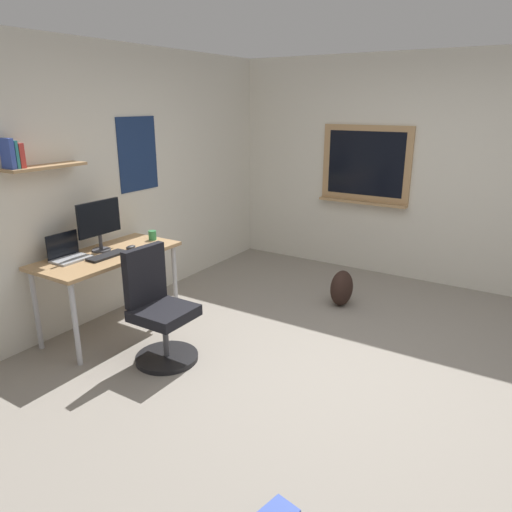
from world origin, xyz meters
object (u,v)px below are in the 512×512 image
at_px(desk, 108,262).
at_px(backpack, 342,288).
at_px(laptop, 68,253).
at_px(coffee_mug, 152,235).
at_px(office_chair, 159,313).
at_px(monitor_primary, 99,222).
at_px(computer_mouse, 131,247).
at_px(keyboard, 107,256).

distance_m(desk, backpack, 2.37).
bearing_deg(laptop, desk, -27.06).
bearing_deg(coffee_mug, desk, 177.00).
bearing_deg(office_chair, monitor_primary, 77.74).
relative_size(office_chair, monitor_primary, 2.05).
bearing_deg(computer_mouse, monitor_primary, 135.16).
bearing_deg(backpack, desk, 136.76).
bearing_deg(backpack, office_chair, 155.31).
height_order(monitor_primary, keyboard, monitor_primary).
distance_m(monitor_primary, coffee_mug, 0.58).
height_order(monitor_primary, coffee_mug, monitor_primary).
distance_m(office_chair, monitor_primary, 1.06).
xyz_separation_m(desk, backpack, (1.69, -1.59, -0.48)).
relative_size(desk, computer_mouse, 12.57).
xyz_separation_m(computer_mouse, coffee_mug, (0.34, 0.05, 0.03)).
xyz_separation_m(keyboard, computer_mouse, (0.28, 0.00, 0.01)).
xyz_separation_m(computer_mouse, backpack, (1.48, -1.51, -0.58)).
bearing_deg(computer_mouse, laptop, 155.75).
relative_size(office_chair, computer_mouse, 9.13).
bearing_deg(laptop, keyboard, -45.06).
height_order(laptop, computer_mouse, laptop).
relative_size(desk, laptop, 4.22).
relative_size(monitor_primary, backpack, 1.22).
height_order(laptop, coffee_mug, laptop).
bearing_deg(computer_mouse, backpack, -45.67).
height_order(computer_mouse, coffee_mug, coffee_mug).
relative_size(keyboard, backpack, 0.97).
height_order(office_chair, computer_mouse, office_chair).
bearing_deg(keyboard, desk, 50.40).
height_order(desk, computer_mouse, computer_mouse).
distance_m(desk, monitor_primary, 0.37).
bearing_deg(monitor_primary, computer_mouse, -44.84).
distance_m(keyboard, backpack, 2.39).
bearing_deg(backpack, laptop, 138.76).
bearing_deg(backpack, keyboard, 139.29).
xyz_separation_m(office_chair, computer_mouse, (0.37, 0.66, 0.36)).
bearing_deg(computer_mouse, keyboard, 180.00).
height_order(office_chair, keyboard, office_chair).
distance_m(desk, office_chair, 0.80).
bearing_deg(keyboard, office_chair, -97.35).
xyz_separation_m(laptop, keyboard, (0.23, -0.23, -0.04)).
bearing_deg(coffee_mug, backpack, -53.92).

